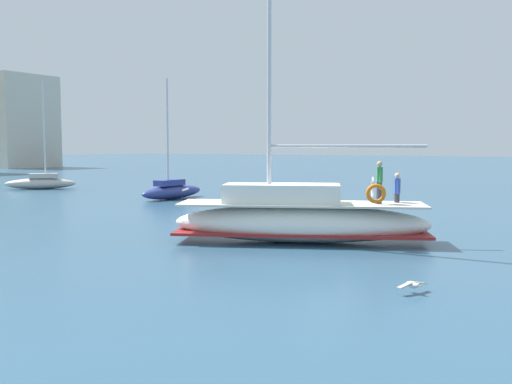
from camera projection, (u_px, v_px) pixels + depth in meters
ground_plane at (313, 237)px, 22.13m from camera, size 400.00×400.00×0.00m
main_sailboat at (299, 218)px, 20.93m from camera, size 6.43×9.66×11.59m
moored_sloop_far at (172, 190)px, 38.29m from camera, size 5.75×1.44×8.15m
moored_catamaran at (41, 182)px, 47.07m from camera, size 5.05×4.92×9.02m
seagull at (412, 284)px, 13.59m from camera, size 0.88×0.53×0.16m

